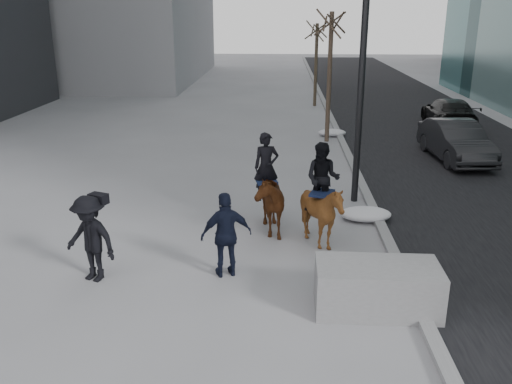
{
  "coord_description": "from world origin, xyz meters",
  "views": [
    {
      "loc": [
        0.49,
        -9.5,
        5.09
      ],
      "look_at": [
        0.0,
        1.2,
        1.5
      ],
      "focal_mm": 38.0,
      "sensor_mm": 36.0,
      "label": 1
    }
  ],
  "objects_px": {
    "planter": "(377,288)",
    "mounted_right": "(322,206)",
    "mounted_left": "(266,196)",
    "car_near": "(456,141)"
  },
  "relations": [
    {
      "from": "planter",
      "to": "mounted_right",
      "type": "bearing_deg",
      "value": 106.14
    },
    {
      "from": "planter",
      "to": "mounted_left",
      "type": "height_order",
      "value": "mounted_left"
    },
    {
      "from": "car_near",
      "to": "mounted_right",
      "type": "distance_m",
      "value": 9.37
    },
    {
      "from": "mounted_right",
      "to": "planter",
      "type": "bearing_deg",
      "value": -73.86
    },
    {
      "from": "mounted_right",
      "to": "car_near",
      "type": "bearing_deg",
      "value": 55.59
    },
    {
      "from": "car_near",
      "to": "mounted_left",
      "type": "distance_m",
      "value": 9.52
    },
    {
      "from": "planter",
      "to": "mounted_right",
      "type": "height_order",
      "value": "mounted_right"
    },
    {
      "from": "car_near",
      "to": "mounted_left",
      "type": "relative_size",
      "value": 1.77
    },
    {
      "from": "planter",
      "to": "mounted_left",
      "type": "bearing_deg",
      "value": 119.96
    },
    {
      "from": "planter",
      "to": "mounted_right",
      "type": "xyz_separation_m",
      "value": [
        -0.8,
        2.76,
        0.52
      ]
    }
  ]
}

